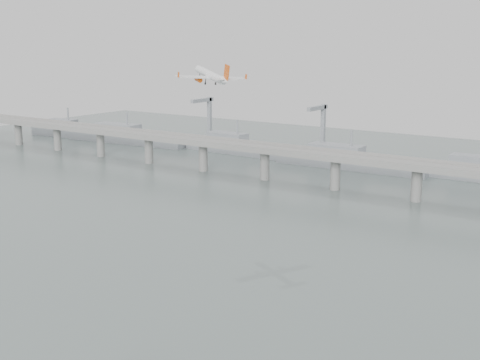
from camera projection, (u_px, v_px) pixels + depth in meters
The scene contains 4 objects.
ground at pixel (145, 318), 208.81m from camera, with size 900.00×900.00×0.00m, color slate.
bridge at pixel (381, 166), 366.79m from camera, with size 800.00×22.00×23.90m.
distant_fleet at pixel (228, 146), 506.81m from camera, with size 453.00×60.90×40.00m.
airliner at pixel (211, 76), 286.23m from camera, with size 33.55×31.57×9.99m.
Camera 1 is at (135.47, -142.70, 88.69)m, focal length 48.00 mm.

